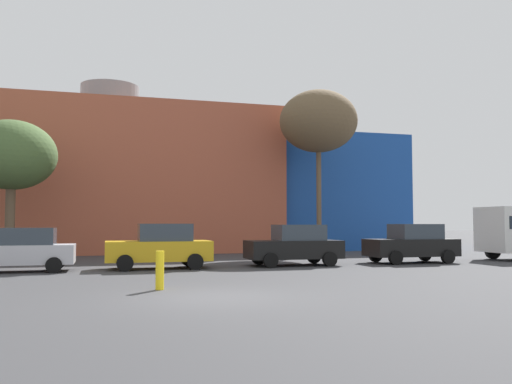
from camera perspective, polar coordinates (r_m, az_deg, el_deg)
The scene contains 9 objects.
ground_plane at distance 13.91m, azimuth -4.77°, elevation -11.17°, with size 200.00×200.00×0.00m, color #38383A.
building_backdrop at distance 38.53m, azimuth -15.54°, elevation 0.71°, with size 41.50×11.93×11.55m.
parked_car_1 at distance 22.73m, azimuth -23.69°, elevation -5.71°, with size 3.95×1.94×1.71m.
parked_car_2 at distance 22.62m, azimuth -10.23°, elevation -5.75°, with size 4.31×2.11×1.87m.
parked_car_3 at distance 23.95m, azimuth 4.18°, elevation -5.71°, with size 4.21×2.06×1.82m.
parked_car_4 at distance 26.57m, azimuth 16.39°, elevation -5.32°, with size 4.27×2.09×1.85m.
bare_tree_0 at distance 32.74m, azimuth 6.71°, elevation 7.49°, with size 4.72×4.72×9.96m.
bare_tree_1 at distance 28.99m, azimuth -24.73°, elevation 3.56°, with size 4.32×4.32×7.00m.
bollard_yellow_0 at distance 15.51m, azimuth -10.28°, elevation -8.27°, with size 0.24×0.24×1.10m, color yellow.
Camera 1 is at (-2.64, -13.52, 1.89)m, focal length 37.30 mm.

